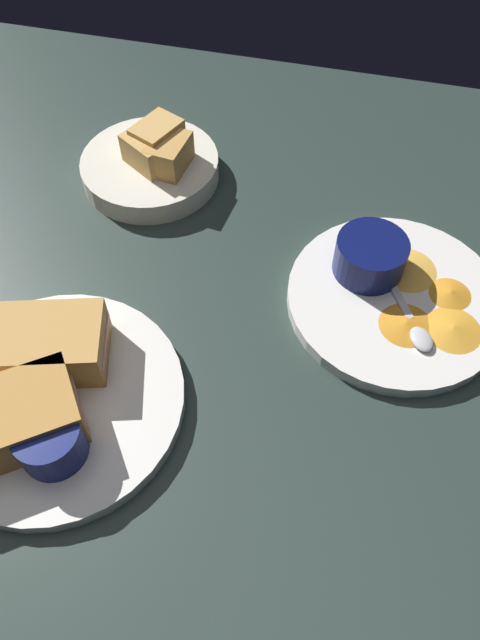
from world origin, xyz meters
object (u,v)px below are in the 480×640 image
(spoon_by_gravy_ramekin, at_px, (416,329))
(sandwich_half_far, at_px, (7,421))
(ramekin_dark_sauce, at_px, (50,441))
(bread_basket_rear, at_px, (152,163))
(plate_chips_companion, at_px, (394,299))
(ramekin_light_gravy, at_px, (370,255))
(spoon_by_dark_ramekin, at_px, (47,402))
(plate_sandwich_main, at_px, (57,401))
(sandwich_half_near, at_px, (39,345))

(spoon_by_gravy_ramekin, bearing_deg, sandwich_half_far, -149.88)
(ramekin_dark_sauce, distance_m, bread_basket_rear, 0.40)
(plate_chips_companion, bearing_deg, spoon_by_gravy_ramekin, -61.05)
(ramekin_dark_sauce, bearing_deg, ramekin_light_gravy, 48.90)
(spoon_by_dark_ramekin, bearing_deg, plate_sandwich_main, 68.69)
(spoon_by_dark_ramekin, height_order, bread_basket_rear, bread_basket_rear)
(sandwich_half_far, height_order, spoon_by_gravy_ramekin, sandwich_half_far)
(ramekin_dark_sauce, xyz_separation_m, ramekin_light_gravy, (0.25, 0.29, 0.00))
(sandwich_half_near, bearing_deg, ramekin_dark_sauce, -60.17)
(ramekin_dark_sauce, xyz_separation_m, plate_chips_companion, (0.29, 0.26, -0.03))
(spoon_by_dark_ramekin, bearing_deg, ramekin_dark_sauce, -56.85)
(plate_chips_companion, relative_size, bread_basket_rear, 1.34)
(plate_sandwich_main, distance_m, sandwich_half_far, 0.06)
(sandwich_half_far, height_order, ramekin_light_gravy, sandwich_half_far)
(spoon_by_dark_ramekin, relative_size, bread_basket_rear, 0.51)
(plate_chips_companion, distance_m, spoon_by_gravy_ramekin, 0.05)
(sandwich_half_near, distance_m, bread_basket_rear, 0.30)
(plate_sandwich_main, xyz_separation_m, sandwich_half_near, (-0.03, 0.04, 0.03))
(plate_chips_companion, distance_m, bread_basket_rear, 0.36)
(sandwich_half_far, height_order, spoon_by_dark_ramekin, sandwich_half_far)
(spoon_by_gravy_ramekin, bearing_deg, plate_sandwich_main, -154.07)
(sandwich_half_far, height_order, bread_basket_rear, bread_basket_rear)
(ramekin_dark_sauce, relative_size, spoon_by_dark_ramekin, 0.68)
(sandwich_half_near, bearing_deg, plate_chips_companion, 26.29)
(sandwich_half_far, bearing_deg, spoon_by_gravy_ramekin, 30.12)
(ramekin_dark_sauce, relative_size, spoon_by_gravy_ramekin, 0.66)
(plate_sandwich_main, xyz_separation_m, spoon_by_dark_ramekin, (-0.00, -0.01, 0.01))
(sandwich_half_far, relative_size, spoon_by_dark_ramekin, 1.65)
(ramekin_dark_sauce, bearing_deg, sandwich_half_near, 119.83)
(sandwich_half_near, height_order, ramekin_dark_sauce, sandwich_half_near)
(ramekin_light_gravy, relative_size, bread_basket_rear, 0.45)
(sandwich_half_near, bearing_deg, plate_sandwich_main, -55.29)
(plate_chips_companion, xyz_separation_m, ramekin_light_gravy, (-0.04, 0.03, 0.03))
(ramekin_dark_sauce, distance_m, spoon_by_dark_ramekin, 0.06)
(sandwich_half_far, xyz_separation_m, plate_chips_companion, (0.33, 0.25, -0.03))
(sandwich_half_near, distance_m, spoon_by_gravy_ramekin, 0.39)
(sandwich_half_far, distance_m, spoon_by_dark_ramekin, 0.04)
(plate_sandwich_main, relative_size, sandwich_half_near, 1.73)
(ramekin_dark_sauce, bearing_deg, spoon_by_gravy_ramekin, 34.59)
(plate_chips_companion, bearing_deg, bread_basket_rear, 157.70)
(bread_basket_rear, bearing_deg, ramekin_light_gravy, -19.70)
(plate_chips_companion, distance_m, ramekin_light_gravy, 0.06)
(plate_sandwich_main, height_order, bread_basket_rear, bread_basket_rear)
(plate_sandwich_main, bearing_deg, ramekin_light_gravy, 40.63)
(plate_sandwich_main, bearing_deg, spoon_by_dark_ramekin, -111.31)
(bread_basket_rear, bearing_deg, plate_sandwich_main, -87.47)
(sandwich_half_far, bearing_deg, sandwich_half_near, 94.71)
(sandwich_half_far, xyz_separation_m, spoon_by_dark_ramekin, (0.02, 0.04, -0.02))
(ramekin_light_gravy, bearing_deg, plate_chips_companion, -39.81)
(spoon_by_dark_ramekin, bearing_deg, plate_chips_companion, 34.38)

